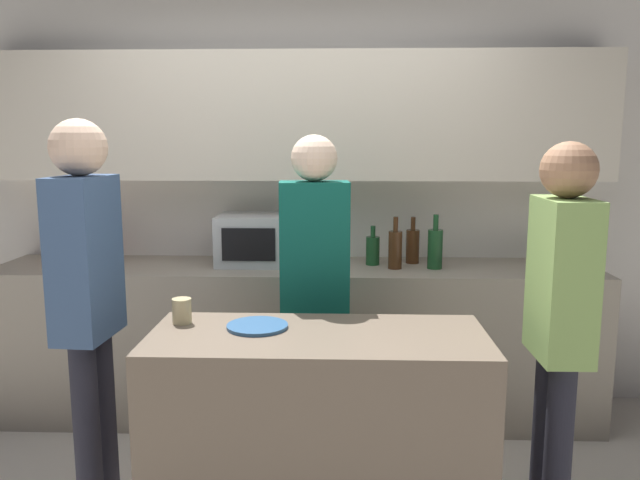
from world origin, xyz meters
name	(u,v)px	position (x,y,z in m)	size (l,w,h in m)	color
back_wall	(298,164)	(0.00, 1.66, 1.54)	(6.40, 0.40, 2.70)	silver
back_counter	(296,341)	(0.00, 1.39, 0.47)	(3.60, 0.62, 0.94)	gray
kitchen_island	(318,437)	(0.18, 0.19, 0.45)	(1.40, 0.60, 0.90)	brown
microwave	(261,239)	(-0.21, 1.46, 1.09)	(0.52, 0.39, 0.30)	#B7BABC
toaster	(81,248)	(-1.33, 1.46, 1.03)	(0.26, 0.16, 0.18)	#B21E19
potted_plant	(557,233)	(1.57, 1.46, 1.14)	(0.14, 0.14, 0.40)	brown
bottle_0	(373,250)	(0.47, 1.45, 1.03)	(0.08, 0.08, 0.24)	#194723
bottle_1	(395,249)	(0.59, 1.34, 1.06)	(0.08, 0.08, 0.31)	#472814
bottle_2	(413,246)	(0.71, 1.51, 1.05)	(0.08, 0.08, 0.29)	#472814
bottle_3	(435,248)	(0.83, 1.35, 1.06)	(0.09, 0.09, 0.32)	#194723
plate_on_island	(257,326)	(-0.08, 0.26, 0.91)	(0.26, 0.26, 0.01)	#2D5684
cup_0	(182,311)	(-0.41, 0.32, 0.96)	(0.08, 0.08, 0.11)	#C5B482
person_left	(560,312)	(1.16, 0.19, 1.01)	(0.22, 0.34, 1.69)	black
person_center	(87,289)	(-0.79, 0.25, 1.07)	(0.23, 0.35, 1.78)	black
person_right	(314,275)	(0.14, 0.75, 1.03)	(0.35, 0.23, 1.72)	black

